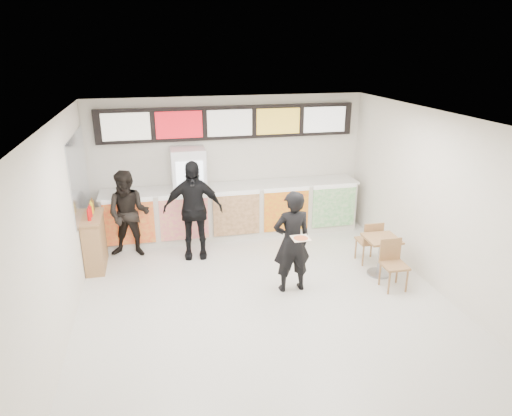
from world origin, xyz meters
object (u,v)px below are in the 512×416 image
object	(u,v)px
customer_left	(129,214)
customer_mid	(193,210)
drinks_fridge	(190,195)
cafe_table	(381,249)
condiment_ledge	(95,241)
service_counter	(233,211)
customer_main	(292,242)

from	to	relation	value
customer_left	customer_mid	bearing A→B (deg)	-1.37
drinks_fridge	customer_left	xyz separation A→B (m)	(-1.25, -0.58, -0.13)
cafe_table	condiment_ledge	xyz separation A→B (m)	(-5.11, 1.46, 0.03)
customer_left	condiment_ledge	bearing A→B (deg)	-134.54
service_counter	cafe_table	bearing A→B (deg)	-46.73
customer_left	cafe_table	xyz separation A→B (m)	(4.47, -1.86, -0.37)
customer_left	condiment_ledge	size ratio (longest dim) A/B	1.41
customer_mid	drinks_fridge	bearing A→B (deg)	95.32
customer_left	customer_mid	xyz separation A→B (m)	(1.23, -0.32, 0.10)
customer_main	condiment_ledge	distance (m)	3.74
customer_main	customer_mid	distance (m)	2.27
service_counter	cafe_table	distance (m)	3.34
service_counter	customer_main	xyz separation A→B (m)	(0.53, -2.59, 0.32)
condiment_ledge	drinks_fridge	bearing A→B (deg)	27.68
customer_main	customer_mid	size ratio (longest dim) A/B	0.91
customer_main	customer_left	size ratio (longest dim) A/B	1.02
cafe_table	service_counter	bearing A→B (deg)	134.98
customer_left	customer_mid	size ratio (longest dim) A/B	0.89
cafe_table	condiment_ledge	world-z (taller)	condiment_ledge
service_counter	customer_left	bearing A→B (deg)	-165.39
service_counter	condiment_ledge	bearing A→B (deg)	-160.97
customer_main	customer_mid	world-z (taller)	customer_mid
customer_mid	condiment_ledge	bearing A→B (deg)	-170.93
drinks_fridge	cafe_table	world-z (taller)	drinks_fridge
service_counter	cafe_table	size ratio (longest dim) A/B	3.72
customer_main	condiment_ledge	size ratio (longest dim) A/B	1.44
drinks_fridge	service_counter	bearing A→B (deg)	-0.99
cafe_table	customer_left	bearing A→B (deg)	159.10
drinks_fridge	customer_mid	bearing A→B (deg)	-91.13
customer_mid	customer_main	bearing A→B (deg)	-42.49
service_counter	customer_mid	world-z (taller)	customer_mid
service_counter	condiment_ledge	size ratio (longest dim) A/B	4.48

